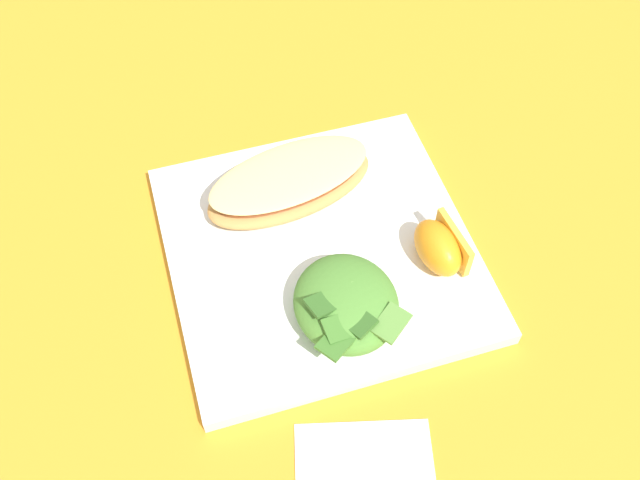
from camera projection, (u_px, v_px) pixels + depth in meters
The scene contains 5 objects.
ground at pixel (320, 256), 0.68m from camera, with size 3.00×3.00×0.00m, color orange.
white_plate at pixel (320, 251), 0.68m from camera, with size 0.28×0.28×0.02m, color white.
cheesy_pizza_bread at pixel (290, 183), 0.69m from camera, with size 0.11×0.18×0.04m.
green_salad_pile at pixel (346, 304), 0.61m from camera, with size 0.11×0.09×0.04m.
orange_wedge_front at pixel (439, 247), 0.65m from camera, with size 0.06×0.04×0.04m.
Camera 1 is at (-0.37, 0.11, 0.57)m, focal length 40.13 mm.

